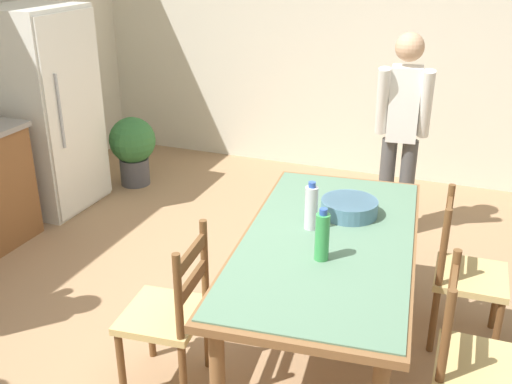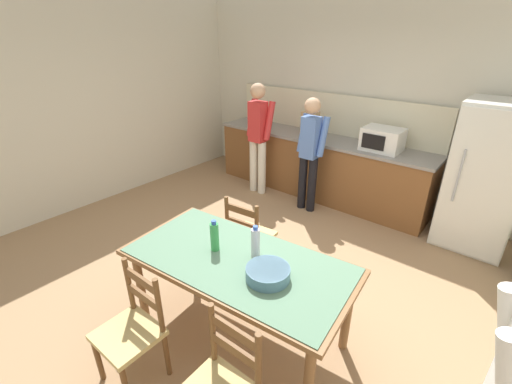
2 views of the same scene
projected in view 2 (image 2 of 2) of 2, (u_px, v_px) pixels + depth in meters
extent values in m
plane|color=#9E7A56|center=(268.00, 284.00, 3.56)|extent=(8.32, 8.32, 0.00)
cube|color=beige|center=(385.00, 104.00, 4.80)|extent=(6.52, 0.12, 2.90)
cube|color=beige|center=(87.00, 104.00, 4.82)|extent=(0.12, 5.20, 2.90)
cube|color=brown|center=(317.00, 167.00, 5.36)|extent=(3.40, 0.62, 0.90)
cube|color=gray|center=(319.00, 138.00, 5.16)|extent=(3.44, 0.66, 0.04)
cube|color=#B7BCC1|center=(278.00, 129.00, 5.60)|extent=(0.52, 0.38, 0.02)
cube|color=beige|center=(331.00, 114.00, 5.24)|extent=(3.40, 0.03, 0.60)
cube|color=silver|center=(486.00, 178.00, 3.90)|extent=(0.76, 0.68, 1.73)
cube|color=silver|center=(481.00, 188.00, 3.65)|extent=(0.73, 0.02, 1.66)
cylinder|color=#A5AAB2|center=(459.00, 176.00, 3.73)|extent=(0.02, 0.02, 0.60)
cube|color=white|center=(383.00, 139.00, 4.53)|extent=(0.50, 0.38, 0.30)
cube|color=black|center=(373.00, 142.00, 4.42)|extent=(0.30, 0.01, 0.19)
cube|color=tan|center=(310.00, 124.00, 5.15)|extent=(0.24, 0.16, 0.36)
cylinder|color=brown|center=(141.00, 287.00, 2.98)|extent=(0.07, 0.07, 0.73)
cylinder|color=brown|center=(309.00, 382.00, 2.18)|extent=(0.07, 0.07, 0.73)
cylinder|color=brown|center=(196.00, 248.00, 3.51)|extent=(0.07, 0.07, 0.73)
cylinder|color=brown|center=(347.00, 313.00, 2.70)|extent=(0.07, 0.07, 0.73)
cube|color=brown|center=(238.00, 262.00, 2.68)|extent=(1.90, 1.08, 0.04)
cube|color=#567A60|center=(238.00, 259.00, 2.67)|extent=(1.82, 1.04, 0.01)
cylinder|color=green|center=(215.00, 237.00, 2.73)|extent=(0.07, 0.07, 0.24)
cylinder|color=#2D51B2|center=(214.00, 222.00, 2.67)|extent=(0.04, 0.04, 0.03)
cylinder|color=silver|center=(255.00, 243.00, 2.65)|extent=(0.07, 0.07, 0.24)
cylinder|color=#2D51B2|center=(255.00, 228.00, 2.60)|extent=(0.04, 0.04, 0.03)
cylinder|color=slate|center=(268.00, 273.00, 2.44)|extent=(0.32, 0.32, 0.09)
cylinder|color=slate|center=(268.00, 269.00, 2.42)|extent=(0.31, 0.31, 0.02)
cylinder|color=brown|center=(98.00, 359.00, 2.51)|extent=(0.04, 0.04, 0.41)
cylinder|color=brown|center=(138.00, 330.00, 2.75)|extent=(0.04, 0.04, 0.41)
cylinder|color=brown|center=(167.00, 354.00, 2.55)|extent=(0.04, 0.04, 0.41)
cube|color=tan|center=(128.00, 335.00, 2.43)|extent=(0.43, 0.41, 0.04)
cylinder|color=brown|center=(129.00, 284.00, 2.55)|extent=(0.04, 0.04, 0.46)
cylinder|color=brown|center=(159.00, 306.00, 2.34)|extent=(0.04, 0.04, 0.46)
cube|color=brown|center=(141.00, 280.00, 2.39)|extent=(0.36, 0.03, 0.07)
cube|color=brown|center=(144.00, 297.00, 2.46)|extent=(0.36, 0.03, 0.07)
cylinder|color=brown|center=(274.00, 251.00, 3.74)|extent=(0.04, 0.04, 0.41)
cylinder|color=brown|center=(247.00, 241.00, 3.92)|extent=(0.04, 0.04, 0.41)
cylinder|color=brown|center=(257.00, 267.00, 3.48)|extent=(0.04, 0.04, 0.41)
cylinder|color=brown|center=(229.00, 256.00, 3.66)|extent=(0.04, 0.04, 0.41)
cube|color=tan|center=(251.00, 236.00, 3.61)|extent=(0.46, 0.44, 0.04)
cylinder|color=brown|center=(257.00, 227.00, 3.28)|extent=(0.04, 0.04, 0.46)
cylinder|color=brown|center=(227.00, 217.00, 3.46)|extent=(0.04, 0.04, 0.46)
cube|color=brown|center=(241.00, 211.00, 3.32)|extent=(0.36, 0.06, 0.07)
cube|color=brown|center=(241.00, 224.00, 3.38)|extent=(0.36, 0.06, 0.07)
cylinder|color=brown|center=(216.00, 383.00, 2.34)|extent=(0.04, 0.04, 0.41)
cylinder|color=brown|center=(213.00, 332.00, 2.14)|extent=(0.04, 0.04, 0.46)
cylinder|color=brown|center=(258.00, 364.00, 1.94)|extent=(0.04, 0.04, 0.46)
cube|color=brown|center=(234.00, 331.00, 1.98)|extent=(0.36, 0.03, 0.07)
cube|color=brown|center=(234.00, 350.00, 2.05)|extent=(0.36, 0.03, 0.07)
cylinder|color=silver|center=(254.00, 166.00, 5.49)|extent=(0.13, 0.13, 0.85)
cylinder|color=silver|center=(262.00, 168.00, 5.40)|extent=(0.13, 0.13, 0.85)
cube|color=red|center=(258.00, 122.00, 5.13)|extent=(0.24, 0.19, 0.60)
sphere|color=tan|center=(258.00, 91.00, 4.94)|extent=(0.23, 0.23, 0.23)
cylinder|color=red|center=(252.00, 118.00, 5.27)|extent=(0.10, 0.23, 0.57)
cylinder|color=red|center=(269.00, 121.00, 5.07)|extent=(0.10, 0.23, 0.57)
cylinder|color=black|center=(302.00, 182.00, 4.95)|extent=(0.12, 0.12, 0.80)
cylinder|color=black|center=(312.00, 185.00, 4.86)|extent=(0.12, 0.12, 0.80)
cube|color=#5175BC|center=(310.00, 138.00, 4.61)|extent=(0.22, 0.18, 0.57)
sphere|color=tan|center=(313.00, 106.00, 4.43)|extent=(0.21, 0.21, 0.21)
cylinder|color=#5175BC|center=(303.00, 133.00, 4.74)|extent=(0.09, 0.22, 0.54)
cylinder|color=#5175BC|center=(323.00, 137.00, 4.55)|extent=(0.09, 0.22, 0.54)
cylinder|color=white|center=(509.00, 336.00, 1.59)|extent=(0.22, 0.11, 0.54)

